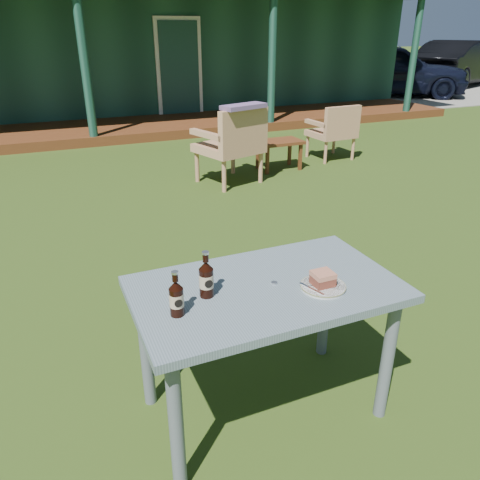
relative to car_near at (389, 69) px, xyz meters
name	(u,v)px	position (x,y,z in m)	size (l,w,h in m)	color
ground	(176,272)	(-8.58, -7.98, -0.72)	(80.00, 80.00, 0.00)	#334916
pavilion	(60,36)	(-8.58, 1.41, 0.89)	(15.80, 8.30, 3.45)	#194133
gravel_strip	(424,90)	(1.92, 0.52, -0.71)	(9.00, 6.00, 0.02)	gray
car_near	(389,69)	(0.00, 0.00, 0.00)	(1.70, 4.23, 1.44)	black
car_far	(460,63)	(3.81, 1.08, 0.00)	(1.52, 4.37, 1.44)	black
cafe_table	(266,304)	(-8.58, -9.58, -0.10)	(1.20, 0.70, 0.72)	slate
plate	(323,286)	(-8.36, -9.70, 0.01)	(0.20, 0.20, 0.01)	silver
cake_slice	(323,278)	(-8.36, -9.70, 0.05)	(0.09, 0.09, 0.06)	brown
fork	(312,289)	(-8.42, -9.71, 0.02)	(0.01, 0.14, 0.00)	silver
cola_bottle_near	(206,279)	(-8.86, -9.56, 0.08)	(0.06, 0.07, 0.21)	black
cola_bottle_far	(176,298)	(-9.02, -9.65, 0.08)	(0.06, 0.06, 0.20)	black
bottle_cap	(274,283)	(-8.54, -9.58, 0.00)	(0.03, 0.03, 0.01)	silver
armchair_left	(233,142)	(-7.26, -6.01, -0.19)	(0.86, 0.83, 0.94)	tan
armchair_right	(335,129)	(-5.45, -5.48, -0.28)	(0.62, 0.58, 0.79)	tan
floral_throw	(244,106)	(-7.21, -6.19, 0.24)	(0.55, 0.21, 0.05)	slate
side_table	(279,145)	(-6.44, -5.64, -0.38)	(0.60, 0.40, 0.40)	#5B2E16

